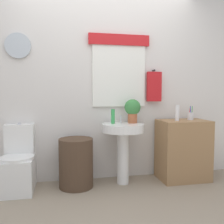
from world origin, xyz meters
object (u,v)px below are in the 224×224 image
Objects in this scene: potted_plant at (133,109)px; toothbrush_cup at (191,116)px; laundry_hamper at (76,163)px; toilet at (19,165)px; wooden_cabinet at (183,150)px; lotion_bottle at (177,113)px; soap_bottle at (113,116)px; pedestal_sink at (123,138)px.

toothbrush_cup is at bearing -2.89° from potted_plant.
laundry_hamper is 0.98m from potted_plant.
toilet is 2.09m from wooden_cabinet.
soap_bottle is at bearing 173.83° from lotion_bottle.
lotion_bottle is (0.83, -0.09, 0.04)m from soap_bottle.
lotion_bottle is (1.30, -0.04, 0.60)m from laundry_hamper.
laundry_hamper is 2.94× the size of lotion_bottle.
toilet is 1.00× the size of wooden_cabinet.
soap_bottle is at bearing 178.36° from toothbrush_cup.
lotion_bottle is at bearing -6.17° from soap_bottle.
potted_plant reaches higher than toilet.
potted_plant is at bearing 177.11° from toothbrush_cup.
lotion_bottle is at bearing -2.22° from toilet.
pedestal_sink is at bearing -0.00° from laundry_hamper.
soap_bottle is (0.47, 0.05, 0.56)m from laundry_hamper.
lotion_bottle reaches higher than soap_bottle.
potted_plant is 0.58m from lotion_bottle.
soap_bottle is (1.15, 0.01, 0.56)m from toilet.
soap_bottle is (-0.94, 0.05, 0.46)m from wooden_cabinet.
potted_plant is 1.66× the size of toothbrush_cup.
lotion_bottle is at bearing -3.21° from pedestal_sink.
laundry_hamper is at bearing 180.00° from wooden_cabinet.
wooden_cabinet is at bearing 0.00° from pedestal_sink.
toilet is 1.32× the size of laundry_hamper.
pedestal_sink is 0.30m from soap_bottle.
potted_plant reaches higher than wooden_cabinet.
soap_bottle is at bearing -177.80° from potted_plant.
toothbrush_cup is (0.11, 0.02, 0.45)m from wooden_cabinet.
laundry_hamper is 0.78× the size of pedestal_sink.
toothbrush_cup reaches higher than wooden_cabinet.
toilet is at bearing -179.05° from potted_plant.
toilet is at bearing -179.34° from soap_bottle.
lotion_bottle is 1.10× the size of toothbrush_cup.
toothbrush_cup is (1.06, -0.03, -0.01)m from soap_bottle.
toothbrush_cup is at bearing 10.09° from wooden_cabinet.
toilet is 2.27m from toothbrush_cup.
potted_plant is at bearing 23.20° from pedestal_sink.
potted_plant reaches higher than laundry_hamper.
soap_bottle is (-0.12, 0.05, 0.27)m from pedestal_sink.
laundry_hamper is at bearing -173.95° from soap_bottle.
lotion_bottle is at bearing -164.96° from toothbrush_cup.
toothbrush_cup is (1.53, 0.02, 0.55)m from laundry_hamper.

